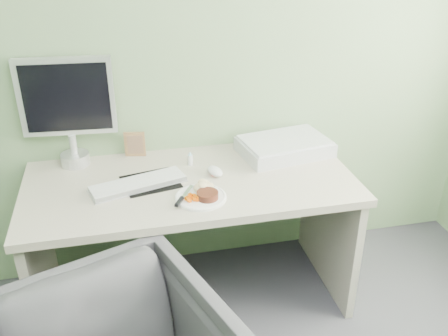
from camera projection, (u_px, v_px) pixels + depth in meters
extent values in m
plane|color=gray|center=(174.00, 35.00, 2.47)|extent=(3.50, 0.00, 3.50)
cube|color=beige|center=(191.00, 183.00, 2.44)|extent=(1.60, 0.75, 0.04)
cube|color=#ABA592|center=(41.00, 265.00, 2.46)|extent=(0.04, 0.70, 0.69)
cube|color=#ABA592|center=(328.00, 226.00, 2.75)|extent=(0.04, 0.70, 0.69)
cylinder|color=white|center=(201.00, 197.00, 2.27)|extent=(0.23, 0.23, 0.01)
cylinder|color=black|center=(207.00, 195.00, 2.24)|extent=(0.12, 0.12, 0.03)
ellipsoid|color=tan|center=(203.00, 184.00, 2.31)|extent=(0.11, 0.09, 0.06)
cube|color=#FF6405|center=(192.00, 197.00, 2.23)|extent=(0.06, 0.05, 0.03)
cube|color=silver|center=(187.00, 191.00, 2.29)|extent=(0.07, 0.11, 0.01)
cube|color=black|center=(179.00, 202.00, 2.20)|extent=(0.05, 0.08, 0.01)
cube|color=black|center=(150.00, 182.00, 2.41)|extent=(0.30, 0.27, 0.00)
cube|color=white|center=(138.00, 183.00, 2.36)|extent=(0.47, 0.25, 0.02)
ellipsoid|color=white|center=(215.00, 171.00, 2.47)|extent=(0.09, 0.12, 0.04)
cube|color=olive|center=(135.00, 144.00, 2.64)|extent=(0.11, 0.03, 0.14)
cylinder|color=white|center=(190.00, 160.00, 2.56)|extent=(0.03, 0.03, 0.06)
cone|color=#8BC4DE|center=(190.00, 153.00, 2.54)|extent=(0.02, 0.02, 0.02)
cube|color=silver|center=(284.00, 147.00, 2.68)|extent=(0.51, 0.38, 0.07)
cylinder|color=silver|center=(75.00, 159.00, 2.56)|extent=(0.14, 0.14, 0.06)
cylinder|color=silver|center=(73.00, 145.00, 2.53)|extent=(0.04, 0.04, 0.10)
cube|color=silver|center=(66.00, 97.00, 2.43)|extent=(0.46, 0.08, 0.39)
cube|color=black|center=(66.00, 98.00, 2.41)|extent=(0.41, 0.04, 0.34)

